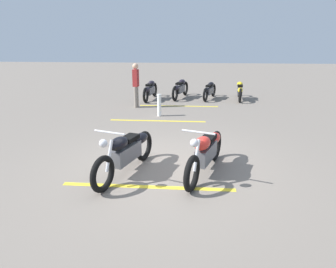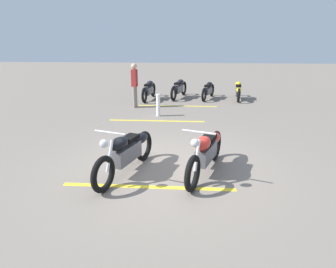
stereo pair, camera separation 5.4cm
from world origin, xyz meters
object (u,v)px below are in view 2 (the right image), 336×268
at_px(motorcycle_row_far_left, 238,90).
at_px(bystander_near_row, 135,83).
at_px(motorcycle_bright_foreground, 206,151).
at_px(motorcycle_row_right, 149,90).
at_px(motorcycle_dark_foreground, 127,151).
at_px(motorcycle_row_left, 208,90).
at_px(motorcycle_row_center, 179,88).
at_px(bollard_post, 158,105).

relative_size(motorcycle_row_far_left, bystander_near_row, 1.19).
bearing_deg(motorcycle_bright_foreground, motorcycle_row_far_left, -173.76).
bearing_deg(motorcycle_row_right, bystander_near_row, 175.60).
xyz_separation_m(motorcycle_dark_foreground, motorcycle_row_left, (8.04, -2.02, -0.06)).
relative_size(motorcycle_row_left, motorcycle_row_center, 0.88).
bearing_deg(motorcycle_row_left, bollard_post, 168.05).
xyz_separation_m(motorcycle_row_far_left, motorcycle_row_right, (-0.35, 4.02, 0.02)).
height_order(motorcycle_dark_foreground, motorcycle_row_far_left, motorcycle_dark_foreground).
height_order(motorcycle_bright_foreground, motorcycle_row_left, motorcycle_bright_foreground).
distance_m(motorcycle_dark_foreground, bollard_post, 4.72).
bearing_deg(motorcycle_row_left, motorcycle_row_center, 102.73).
distance_m(motorcycle_dark_foreground, motorcycle_row_left, 8.29).
bearing_deg(motorcycle_row_far_left, motorcycle_row_left, 94.84).
relative_size(motorcycle_dark_foreground, motorcycle_row_center, 1.00).
distance_m(motorcycle_row_right, bollard_post, 3.05).
xyz_separation_m(motorcycle_bright_foreground, motorcycle_dark_foreground, (-0.15, 1.58, 0.00)).
xyz_separation_m(motorcycle_row_center, motorcycle_row_right, (-0.50, 1.33, -0.01)).
height_order(motorcycle_dark_foreground, bollard_post, motorcycle_dark_foreground).
height_order(motorcycle_row_far_left, bystander_near_row, bystander_near_row).
distance_m(motorcycle_row_far_left, motorcycle_row_left, 1.35).
distance_m(motorcycle_dark_foreground, motorcycle_row_right, 7.69).
bearing_deg(motorcycle_row_right, motorcycle_bright_foreground, -156.61).
distance_m(motorcycle_row_far_left, motorcycle_row_right, 4.04).
bearing_deg(motorcycle_row_far_left, bollard_post, 141.39).
height_order(motorcycle_row_right, bystander_near_row, bystander_near_row).
xyz_separation_m(motorcycle_dark_foreground, bollard_post, (4.71, -0.11, -0.07)).
bearing_deg(motorcycle_row_left, motorcycle_row_far_left, -73.33).
bearing_deg(motorcycle_row_far_left, bystander_near_row, 120.15).
height_order(motorcycle_row_center, motorcycle_row_right, motorcycle_row_center).
relative_size(motorcycle_bright_foreground, motorcycle_row_left, 1.12).
bearing_deg(motorcycle_bright_foreground, motorcycle_row_right, -144.39).
height_order(motorcycle_dark_foreground, bystander_near_row, bystander_near_row).
bearing_deg(motorcycle_dark_foreground, bystander_near_row, -152.88).
relative_size(motorcycle_dark_foreground, bollard_post, 2.75).
bearing_deg(motorcycle_row_center, bystander_near_row, 157.07).
xyz_separation_m(motorcycle_bright_foreground, motorcycle_row_left, (7.89, -0.44, -0.06)).
distance_m(motorcycle_bright_foreground, motorcycle_dark_foreground, 1.58).
bearing_deg(bollard_post, motorcycle_bright_foreground, -162.20).
bearing_deg(motorcycle_row_center, motorcycle_bright_foreground, -158.28).
bearing_deg(motorcycle_row_left, motorcycle_dark_foreground, -176.19).
xyz_separation_m(motorcycle_bright_foreground, motorcycle_row_right, (7.51, 2.23, -0.01)).
xyz_separation_m(motorcycle_row_center, bollard_post, (-3.45, 0.57, -0.06)).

